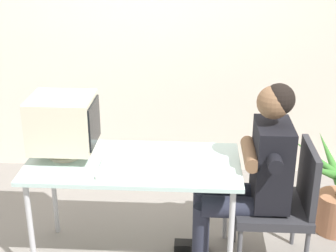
% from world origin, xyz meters
% --- Properties ---
extents(wall_back, '(8.00, 0.10, 3.00)m').
position_xyz_m(wall_back, '(0.30, 1.40, 1.50)').
color(wall_back, beige).
rests_on(wall_back, ground_plane).
extents(desk, '(1.36, 0.64, 0.73)m').
position_xyz_m(desk, '(0.00, 0.00, 0.67)').
color(desk, '#B7B7BC').
rests_on(desk, ground_plane).
extents(crt_monitor, '(0.41, 0.36, 0.41)m').
position_xyz_m(crt_monitor, '(-0.45, 0.05, 0.97)').
color(crt_monitor, beige).
rests_on(crt_monitor, desk).
extents(keyboard, '(0.17, 0.47, 0.03)m').
position_xyz_m(keyboard, '(-0.11, -0.02, 0.75)').
color(keyboard, silver).
rests_on(keyboard, desk).
extents(office_chair, '(0.48, 0.48, 0.86)m').
position_xyz_m(office_chair, '(0.96, 0.01, 0.48)').
color(office_chair, '#4C4C51').
rests_on(office_chair, ground_plane).
extents(person_seated, '(0.72, 0.56, 1.26)m').
position_xyz_m(person_seated, '(0.76, 0.01, 0.68)').
color(person_seated, black).
rests_on(person_seated, ground_plane).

